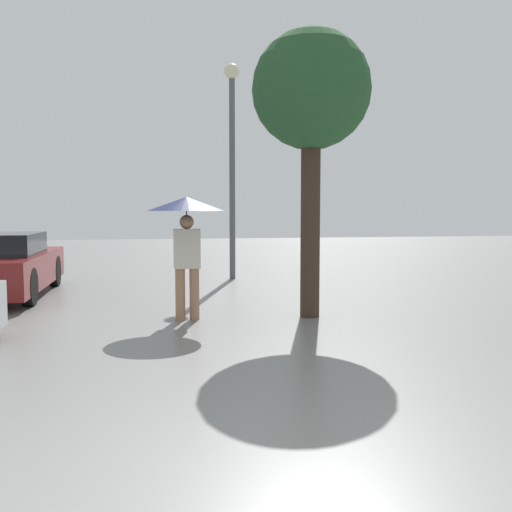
% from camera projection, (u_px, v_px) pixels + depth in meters
% --- Properties ---
extents(pedestrian, '(1.18, 1.18, 1.85)m').
position_uv_depth(pedestrian, '(187.00, 219.00, 8.51)').
color(pedestrian, '#9E7051').
rests_on(pedestrian, ground_plane).
extents(parked_car_farthest, '(1.65, 4.25, 1.22)m').
position_uv_depth(parked_car_farthest, '(3.00, 266.00, 10.93)').
color(parked_car_farthest, maroon).
rests_on(parked_car_farthest, ground_plane).
extents(tree, '(1.81, 1.81, 4.38)m').
position_uv_depth(tree, '(311.00, 95.00, 8.61)').
color(tree, '#38281E').
rests_on(tree, ground_plane).
extents(street_lamp, '(0.36, 0.36, 5.09)m').
position_uv_depth(street_lamp, '(232.00, 143.00, 13.51)').
color(street_lamp, '#515456').
rests_on(street_lamp, ground_plane).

